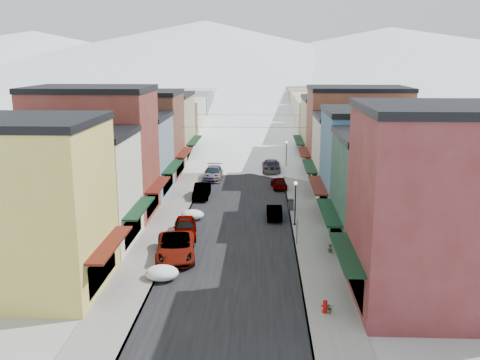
# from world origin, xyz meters

# --- Properties ---
(ground) EXTENTS (600.00, 600.00, 0.00)m
(ground) POSITION_xyz_m (0.00, 0.00, 0.00)
(ground) COLOR gray
(ground) RESTS_ON ground
(road) EXTENTS (10.00, 160.00, 0.01)m
(road) POSITION_xyz_m (0.00, 60.00, 0.01)
(road) COLOR black
(road) RESTS_ON ground
(sidewalk_left) EXTENTS (3.20, 160.00, 0.15)m
(sidewalk_left) POSITION_xyz_m (-6.60, 60.00, 0.07)
(sidewalk_left) COLOR gray
(sidewalk_left) RESTS_ON ground
(sidewalk_right) EXTENTS (3.20, 160.00, 0.15)m
(sidewalk_right) POSITION_xyz_m (6.60, 60.00, 0.07)
(sidewalk_right) COLOR gray
(sidewalk_right) RESTS_ON ground
(curb_left) EXTENTS (0.10, 160.00, 0.15)m
(curb_left) POSITION_xyz_m (-5.05, 60.00, 0.07)
(curb_left) COLOR slate
(curb_left) RESTS_ON ground
(curb_right) EXTENTS (0.10, 160.00, 0.15)m
(curb_right) POSITION_xyz_m (5.05, 60.00, 0.07)
(curb_right) COLOR slate
(curb_right) RESTS_ON ground
(bldg_l_yellow) EXTENTS (11.30, 8.70, 11.50)m
(bldg_l_yellow) POSITION_xyz_m (-13.19, 4.00, 5.76)
(bldg_l_yellow) COLOR #DAC550
(bldg_l_yellow) RESTS_ON ground
(bldg_l_cream) EXTENTS (11.30, 8.20, 9.50)m
(bldg_l_cream) POSITION_xyz_m (-13.19, 12.50, 4.76)
(bldg_l_cream) COLOR #F0E3C1
(bldg_l_cream) RESTS_ON ground
(bldg_l_brick_near) EXTENTS (12.30, 8.20, 12.50)m
(bldg_l_brick_near) POSITION_xyz_m (-13.69, 20.50, 6.26)
(bldg_l_brick_near) COLOR maroon
(bldg_l_brick_near) RESTS_ON ground
(bldg_l_grayblue) EXTENTS (11.30, 9.20, 9.00)m
(bldg_l_grayblue) POSITION_xyz_m (-13.19, 29.00, 4.51)
(bldg_l_grayblue) COLOR slate
(bldg_l_grayblue) RESTS_ON ground
(bldg_l_brick_far) EXTENTS (13.30, 9.20, 11.00)m
(bldg_l_brick_far) POSITION_xyz_m (-14.19, 38.00, 5.51)
(bldg_l_brick_far) COLOR brown
(bldg_l_brick_far) RESTS_ON ground
(bldg_l_tan) EXTENTS (11.30, 11.20, 10.00)m
(bldg_l_tan) POSITION_xyz_m (-13.19, 48.00, 5.01)
(bldg_l_tan) COLOR #9C8B66
(bldg_l_tan) RESTS_ON ground
(bldg_r_brick_near) EXTENTS (12.30, 9.20, 12.50)m
(bldg_r_brick_near) POSITION_xyz_m (13.69, 3.00, 6.26)
(bldg_r_brick_near) COLOR maroon
(bldg_r_brick_near) RESTS_ON ground
(bldg_r_green) EXTENTS (11.30, 9.20, 9.50)m
(bldg_r_green) POSITION_xyz_m (13.19, 12.00, 4.76)
(bldg_r_green) COLOR #204333
(bldg_r_green) RESTS_ON ground
(bldg_r_blue) EXTENTS (11.30, 9.20, 10.50)m
(bldg_r_blue) POSITION_xyz_m (13.19, 21.00, 5.26)
(bldg_r_blue) COLOR #3B6585
(bldg_r_blue) RESTS_ON ground
(bldg_r_cream) EXTENTS (12.30, 9.20, 9.00)m
(bldg_r_cream) POSITION_xyz_m (13.69, 30.00, 4.51)
(bldg_r_cream) COLOR beige
(bldg_r_cream) RESTS_ON ground
(bldg_r_brick_far) EXTENTS (13.30, 9.20, 11.50)m
(bldg_r_brick_far) POSITION_xyz_m (14.19, 39.00, 5.76)
(bldg_r_brick_far) COLOR brown
(bldg_r_brick_far) RESTS_ON ground
(bldg_r_tan) EXTENTS (11.30, 11.20, 9.50)m
(bldg_r_tan) POSITION_xyz_m (13.19, 49.00, 4.76)
(bldg_r_tan) COLOR tan
(bldg_r_tan) RESTS_ON ground
(distant_blocks) EXTENTS (34.00, 55.00, 8.00)m
(distant_blocks) POSITION_xyz_m (0.00, 83.00, 4.00)
(distant_blocks) COLOR gray
(distant_blocks) RESTS_ON ground
(mountain_ridge) EXTENTS (670.00, 340.00, 34.00)m
(mountain_ridge) POSITION_xyz_m (-19.47, 277.18, 14.36)
(mountain_ridge) COLOR silver
(mountain_ridge) RESTS_ON ground
(overhead_cables) EXTENTS (16.40, 15.04, 0.04)m
(overhead_cables) POSITION_xyz_m (0.00, 47.50, 6.20)
(overhead_cables) COLOR black
(overhead_cables) RESTS_ON ground
(car_white_suv) EXTENTS (3.71, 6.60, 1.74)m
(car_white_suv) POSITION_xyz_m (-4.30, 9.87, 0.87)
(car_white_suv) COLOR silver
(car_white_suv) RESTS_ON ground
(car_silver_sedan) EXTENTS (2.51, 5.02, 1.64)m
(car_silver_sedan) POSITION_xyz_m (-4.30, 14.90, 0.82)
(car_silver_sedan) COLOR #979B9F
(car_silver_sedan) RESTS_ON ground
(car_dark_hatch) EXTENTS (1.68, 4.72, 1.55)m
(car_dark_hatch) POSITION_xyz_m (-4.30, 27.81, 0.78)
(car_dark_hatch) COLOR black
(car_dark_hatch) RESTS_ON ground
(car_silver_wagon) EXTENTS (2.31, 5.58, 1.62)m
(car_silver_wagon) POSITION_xyz_m (-3.89, 36.84, 0.81)
(car_silver_wagon) COLOR #9E9FA5
(car_silver_wagon) RESTS_ON ground
(car_green_sedan) EXTENTS (1.49, 4.11, 1.35)m
(car_green_sedan) POSITION_xyz_m (3.50, 20.56, 0.67)
(car_green_sedan) COLOR black
(car_green_sedan) RESTS_ON ground
(car_gray_suv) EXTENTS (2.06, 4.15, 1.36)m
(car_gray_suv) POSITION_xyz_m (4.30, 32.46, 0.68)
(car_gray_suv) COLOR gray
(car_gray_suv) RESTS_ON ground
(car_black_sedan) EXTENTS (2.52, 5.97, 1.72)m
(car_black_sedan) POSITION_xyz_m (3.50, 41.65, 0.86)
(car_black_sedan) COLOR black
(car_black_sedan) RESTS_ON ground
(car_lane_silver) EXTENTS (1.92, 4.43, 1.49)m
(car_lane_silver) POSITION_xyz_m (-1.81, 60.85, 0.74)
(car_lane_silver) COLOR #96989E
(car_lane_silver) RESTS_ON ground
(car_lane_white) EXTENTS (2.75, 5.27, 1.42)m
(car_lane_white) POSITION_xyz_m (1.13, 67.78, 0.71)
(car_lane_white) COLOR silver
(car_lane_white) RESTS_ON ground
(fire_hydrant) EXTENTS (0.49, 0.37, 0.83)m
(fire_hydrant) POSITION_xyz_m (6.17, 1.00, 0.53)
(fire_hydrant) COLOR #B6090B
(fire_hydrant) RESTS_ON sidewalk_right
(parking_sign) EXTENTS (0.06, 0.28, 2.04)m
(parking_sign) POSITION_xyz_m (5.20, 13.03, 1.34)
(parking_sign) COLOR black
(parking_sign) RESTS_ON sidewalk_right
(trash_can) EXTENTS (0.64, 0.64, 1.09)m
(trash_can) POSITION_xyz_m (5.20, 22.95, 0.71)
(trash_can) COLOR #4E5053
(trash_can) RESTS_ON sidewalk_right
(streetlamp_near) EXTENTS (0.34, 0.34, 4.08)m
(streetlamp_near) POSITION_xyz_m (5.34, 18.15, 2.72)
(streetlamp_near) COLOR black
(streetlamp_near) RESTS_ON sidewalk_right
(streetlamp_far) EXTENTS (0.33, 0.33, 3.92)m
(streetlamp_far) POSITION_xyz_m (5.55, 42.59, 2.62)
(streetlamp_far) COLOR black
(streetlamp_far) RESTS_ON sidewalk_right
(planter_near) EXTENTS (0.58, 0.52, 0.59)m
(planter_near) POSITION_xyz_m (6.43, 1.00, 0.45)
(planter_near) COLOR #375D29
(planter_near) RESTS_ON sidewalk_right
(planter_far) EXTENTS (0.40, 0.40, 0.64)m
(planter_far) POSITION_xyz_m (7.70, 11.19, 0.47)
(planter_far) COLOR #2E5426
(planter_far) RESTS_ON sidewalk_right
(snow_pile_near) EXTENTS (2.34, 2.64, 0.99)m
(snow_pile_near) POSITION_xyz_m (-4.59, 5.84, 0.47)
(snow_pile_near) COLOR white
(snow_pile_near) RESTS_ON ground
(snow_pile_mid) EXTENTS (2.20, 2.55, 0.93)m
(snow_pile_mid) POSITION_xyz_m (-4.28, 19.92, 0.44)
(snow_pile_mid) COLOR white
(snow_pile_mid) RESTS_ON ground
(snow_pile_far) EXTENTS (2.06, 2.47, 0.87)m
(snow_pile_far) POSITION_xyz_m (-4.28, 36.57, 0.42)
(snow_pile_far) COLOR white
(snow_pile_far) RESTS_ON ground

